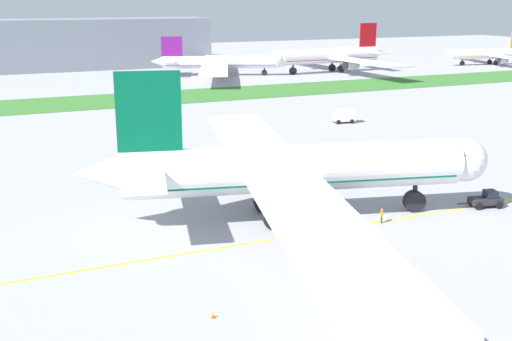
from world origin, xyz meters
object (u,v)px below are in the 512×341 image
pushback_tug (486,199)px  ground_crew_marshaller_front (382,214)px  traffic_cone_near_nose (213,315)px  ground_crew_wingwalker_port (403,304)px  parked_airliner_far_outer (489,54)px  service_truck_baggage_loader (344,116)px  parked_airliner_far_right (331,56)px  parked_airliner_far_centre (218,62)px  airliner_foreground (290,170)px

pushback_tug → ground_crew_marshaller_front: bearing=178.7°
traffic_cone_near_nose → ground_crew_wingwalker_port: bearing=-22.6°
traffic_cone_near_nose → parked_airliner_far_outer: parked_airliner_far_outer is taller
ground_crew_wingwalker_port → parked_airliner_far_outer: parked_airliner_far_outer is taller
service_truck_baggage_loader → parked_airliner_far_right: size_ratio=0.06×
parked_airliner_far_centre → parked_airliner_far_outer: 109.88m
airliner_foreground → ground_crew_wingwalker_port: (-2.27, -24.98, -4.97)m
ground_crew_marshaller_front → parked_airliner_far_right: 156.32m
pushback_tug → parked_airliner_far_right: size_ratio=0.08×
parked_airliner_far_outer → parked_airliner_far_right: bearing=177.9°
traffic_cone_near_nose → service_truck_baggage_loader: 86.72m
ground_crew_wingwalker_port → parked_airliner_far_right: bearing=61.5°
ground_crew_wingwalker_port → parked_airliner_far_right: (85.31, 156.98, 4.64)m
traffic_cone_near_nose → parked_airliner_far_right: parked_airliner_far_right is taller
ground_crew_wingwalker_port → parked_airliner_far_centre: bearing=74.4°
parked_airliner_far_right → ground_crew_marshaller_front: bearing=-118.3°
ground_crew_marshaller_front → parked_airliner_far_right: bearing=61.7°
service_truck_baggage_loader → parked_airliner_far_centre: parked_airliner_far_centre is taller
service_truck_baggage_loader → parked_airliner_far_outer: size_ratio=0.09×
ground_crew_marshaller_front → service_truck_baggage_loader: (28.40, 54.44, 0.48)m
pushback_tug → traffic_cone_near_nose: 42.96m
ground_crew_marshaller_front → parked_airliner_far_centre: (34.20, 144.01, 3.35)m
parked_airliner_far_right → service_truck_baggage_loader: bearing=-118.7°
traffic_cone_near_nose → parked_airliner_far_right: 180.99m
airliner_foreground → parked_airliner_far_right: 155.94m
ground_crew_wingwalker_port → service_truck_baggage_loader: (39.71, 73.80, 0.52)m
pushback_tug → service_truck_baggage_loader: 56.32m
ground_crew_wingwalker_port → parked_airliner_far_centre: 169.62m
parked_airliner_far_centre → traffic_cone_near_nose: bearing=-110.8°
traffic_cone_near_nose → parked_airliner_far_outer: bearing=41.2°
airliner_foreground → parked_airliner_far_outer: (152.77, 129.46, -1.79)m
ground_crew_marshaller_front → traffic_cone_near_nose: bearing=-152.4°
parked_airliner_far_centre → ground_crew_wingwalker_port: bearing=-105.6°
pushback_tug → parked_airliner_far_centre: bearing=82.5°
pushback_tug → airliner_foreground: bearing=166.2°
parked_airliner_far_right → traffic_cone_near_nose: bearing=-123.4°
parked_airliner_far_centre → ground_crew_marshaller_front: bearing=-103.4°
airliner_foreground → parked_airliner_far_outer: bearing=40.3°
service_truck_baggage_loader → pushback_tug: bearing=-103.4°
airliner_foreground → service_truck_baggage_loader: airliner_foreground is taller
pushback_tug → parked_airliner_far_centre: (18.90, 144.34, 3.45)m
ground_crew_marshaller_front → parked_airliner_far_outer: 197.27m
parked_airliner_far_centre → parked_airliner_far_right: size_ratio=0.95×
airliner_foreground → ground_crew_wingwalker_port: 25.57m
pushback_tug → ground_crew_marshaller_front: 15.31m
ground_crew_wingwalker_port → ground_crew_marshaller_front: bearing=59.7°
ground_crew_marshaller_front → parked_airliner_far_right: parked_airliner_far_right is taller
service_truck_baggage_loader → parked_airliner_far_right: 94.95m
ground_crew_wingwalker_port → service_truck_baggage_loader: size_ratio=0.35×
airliner_foreground → pushback_tug: airliner_foreground is taller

